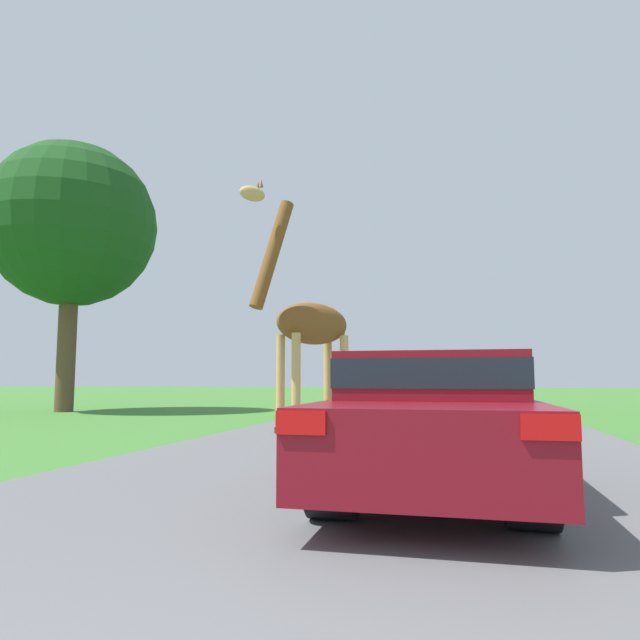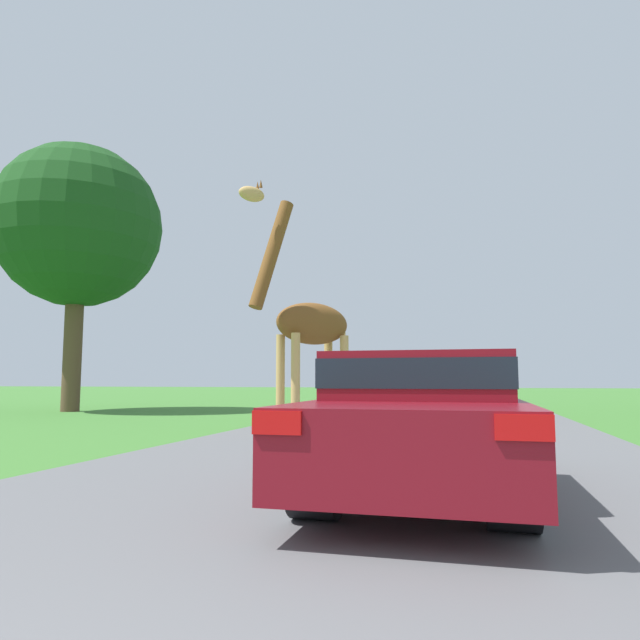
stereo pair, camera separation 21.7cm
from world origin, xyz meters
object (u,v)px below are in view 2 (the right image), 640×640
object	(u,v)px
car_lead_maroon	(423,416)
car_far_ahead	(385,389)
giraffe_near_road	(307,324)
car_queue_right	(456,393)
car_queue_left	(453,385)
tree_centre_back	(78,227)

from	to	relation	value
car_lead_maroon	car_far_ahead	bearing A→B (deg)	99.15
giraffe_near_road	car_queue_right	size ratio (longest dim) A/B	1.06
car_lead_maroon	car_queue_left	distance (m)	23.26
giraffe_near_road	car_queue_right	xyz separation A→B (m)	(2.85, 6.19, -1.53)
giraffe_near_road	car_lead_maroon	world-z (taller)	giraffe_near_road
car_far_ahead	tree_centre_back	world-z (taller)	tree_centre_back
tree_centre_back	car_queue_right	bearing A→B (deg)	3.55
car_far_ahead	giraffe_near_road	bearing A→B (deg)	-89.52
car_queue_right	car_far_ahead	bearing A→B (deg)	116.34
car_lead_maroon	tree_centre_back	size ratio (longest dim) A/B	0.49
tree_centre_back	car_queue_left	bearing A→B (deg)	45.01
car_far_ahead	car_lead_maroon	bearing A→B (deg)	-80.85
car_queue_right	tree_centre_back	xyz separation A→B (m)	(-12.66, -0.79, 5.69)
car_lead_maroon	car_far_ahead	world-z (taller)	car_lead_maroon
car_far_ahead	car_queue_right	bearing A→B (deg)	-63.66
giraffe_near_road	car_queue_right	distance (m)	6.99
car_queue_right	car_queue_left	size ratio (longest dim) A/B	1.14
car_queue_left	car_far_ahead	xyz separation A→B (m)	(-2.59, -5.54, -0.12)
giraffe_near_road	tree_centre_back	xyz separation A→B (m)	(-9.80, 5.41, 4.16)
car_queue_left	car_far_ahead	bearing A→B (deg)	-115.03
car_queue_right	car_queue_left	xyz separation A→B (m)	(-0.37, 11.51, 0.14)
giraffe_near_road	car_queue_left	bearing A→B (deg)	-58.24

